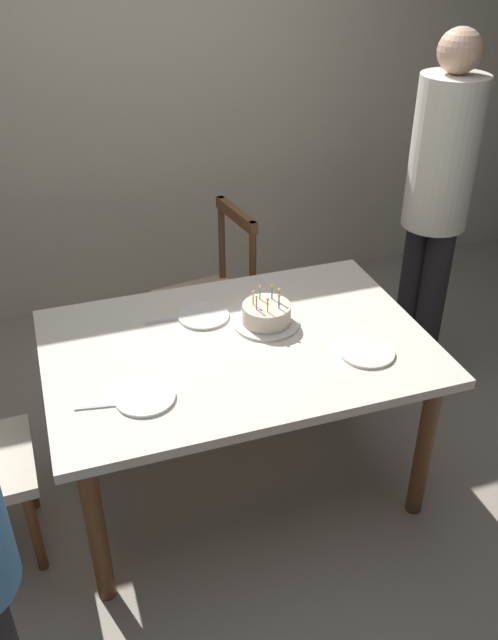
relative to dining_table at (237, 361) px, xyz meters
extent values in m
plane|color=#9E9384|center=(0.00, 0.00, -0.67)|extent=(6.40, 6.40, 0.00)
cube|color=beige|center=(0.00, 1.85, 0.63)|extent=(6.40, 0.10, 2.60)
cube|color=silver|center=(0.00, 0.00, 0.07)|extent=(1.54, 1.04, 0.04)
cylinder|color=brown|center=(-0.67, -0.42, -0.31)|extent=(0.07, 0.07, 0.72)
cylinder|color=brown|center=(0.67, -0.42, -0.31)|extent=(0.07, 0.07, 0.72)
cylinder|color=brown|center=(-0.67, 0.42, -0.31)|extent=(0.07, 0.07, 0.72)
cylinder|color=brown|center=(0.67, 0.42, -0.31)|extent=(0.07, 0.07, 0.72)
cylinder|color=silver|center=(0.16, 0.10, 0.09)|extent=(0.28, 0.28, 0.01)
cylinder|color=beige|center=(0.16, 0.10, 0.14)|extent=(0.20, 0.20, 0.08)
cylinder|color=#E54C4C|center=(0.22, 0.10, 0.21)|extent=(0.01, 0.01, 0.05)
sphere|color=#FFC64C|center=(0.22, 0.10, 0.24)|extent=(0.01, 0.01, 0.01)
cylinder|color=#4C7FE5|center=(0.20, 0.14, 0.21)|extent=(0.01, 0.01, 0.05)
sphere|color=#FFC64C|center=(0.20, 0.14, 0.24)|extent=(0.01, 0.01, 0.01)
cylinder|color=#66CC72|center=(0.15, 0.15, 0.21)|extent=(0.01, 0.01, 0.05)
sphere|color=#FFC64C|center=(0.15, 0.15, 0.24)|extent=(0.01, 0.01, 0.01)
cylinder|color=yellow|center=(0.11, 0.12, 0.21)|extent=(0.01, 0.01, 0.05)
sphere|color=#FFC64C|center=(0.11, 0.12, 0.24)|extent=(0.01, 0.01, 0.01)
cylinder|color=#D872CC|center=(0.11, 0.08, 0.21)|extent=(0.01, 0.01, 0.05)
sphere|color=#FFC64C|center=(0.11, 0.08, 0.24)|extent=(0.01, 0.01, 0.01)
cylinder|color=yellow|center=(0.14, 0.04, 0.21)|extent=(0.01, 0.01, 0.05)
sphere|color=#FFC64C|center=(0.14, 0.04, 0.24)|extent=(0.01, 0.01, 0.01)
cylinder|color=#4C7FE5|center=(0.20, 0.05, 0.21)|extent=(0.01, 0.01, 0.05)
sphere|color=#FFC64C|center=(0.20, 0.05, 0.24)|extent=(0.01, 0.01, 0.01)
cylinder|color=white|center=(-0.42, -0.23, 0.09)|extent=(0.22, 0.22, 0.01)
cylinder|color=white|center=(-0.08, 0.23, 0.09)|extent=(0.22, 0.22, 0.01)
cylinder|color=white|center=(0.46, -0.23, 0.09)|extent=(0.22, 0.22, 0.01)
cube|color=silver|center=(-0.58, -0.23, 0.09)|extent=(0.18, 0.05, 0.01)
cube|color=silver|center=(-0.24, 0.25, 0.09)|extent=(0.18, 0.03, 0.01)
cube|color=tan|center=(0.08, 0.84, -0.22)|extent=(0.50, 0.50, 0.05)
cylinder|color=brown|center=(-0.12, 0.98, -0.46)|extent=(0.04, 0.04, 0.42)
cylinder|color=brown|center=(-0.06, 0.65, -0.46)|extent=(0.04, 0.04, 0.42)
cylinder|color=brown|center=(0.22, 1.04, -0.46)|extent=(0.04, 0.04, 0.42)
cylinder|color=brown|center=(0.27, 0.70, -0.46)|extent=(0.04, 0.04, 0.42)
cylinder|color=brown|center=(0.25, 1.05, 0.03)|extent=(0.04, 0.04, 0.50)
cylinder|color=brown|center=(0.30, 0.69, 0.03)|extent=(0.04, 0.04, 0.50)
cube|color=brown|center=(0.28, 0.87, 0.25)|extent=(0.10, 0.40, 0.06)
cylinder|color=brown|center=(-0.90, -0.22, -0.46)|extent=(0.04, 0.04, 0.42)
cylinder|color=brown|center=(-0.90, 0.12, -0.46)|extent=(0.04, 0.04, 0.42)
cylinder|color=#262328|center=(1.19, 0.59, -0.23)|extent=(0.14, 0.14, 0.88)
cylinder|color=#262328|center=(1.24, 0.47, -0.23)|extent=(0.14, 0.14, 0.88)
cylinder|color=silver|center=(1.21, 0.53, 0.58)|extent=(0.32, 0.32, 0.73)
sphere|color=#D8AD8C|center=(1.21, 0.53, 1.04)|extent=(0.20, 0.20, 0.20)
camera|label=1|loc=(-0.68, -2.16, 1.62)|focal=37.92mm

